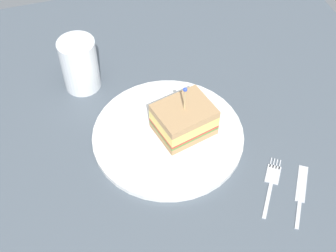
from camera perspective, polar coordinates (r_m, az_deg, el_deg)
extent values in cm
cube|color=#4C5660|center=(79.88, 0.00, -1.85)|extent=(92.92, 92.92, 2.00)
cylinder|color=white|center=(78.70, 0.00, -1.17)|extent=(26.10, 26.10, 1.02)
cube|color=tan|center=(78.56, 1.89, 0.01)|extent=(10.81, 9.52, 1.31)
cube|color=#478438|center=(77.91, 1.90, 0.41)|extent=(10.81, 9.52, 0.40)
cube|color=red|center=(77.57, 1.91, 0.63)|extent=(10.81, 9.52, 0.50)
cube|color=#F4D666|center=(76.63, 1.93, 1.23)|extent=(10.81, 9.52, 1.98)
cube|color=tan|center=(75.40, 1.97, 2.05)|extent=(10.81, 9.52, 1.31)
cylinder|color=tan|center=(73.54, 2.02, 3.37)|extent=(0.30, 0.30, 5.07)
sphere|color=blue|center=(71.72, 2.07, 4.76)|extent=(0.70, 0.70, 0.70)
cylinder|color=silver|center=(86.74, -10.85, 6.82)|extent=(5.98, 5.98, 7.24)
cylinder|color=white|center=(85.72, -11.00, 7.56)|extent=(6.79, 6.79, 10.31)
cube|color=silver|center=(73.40, 12.37, -9.05)|extent=(4.29, 5.79, 0.35)
cube|color=silver|center=(76.28, 13.02, -5.87)|extent=(3.86, 4.21, 0.35)
cube|color=silver|center=(77.63, 13.82, -4.71)|extent=(1.29, 1.74, 0.35)
cube|color=silver|center=(77.61, 13.46, -4.63)|extent=(1.29, 1.74, 0.35)
cube|color=silver|center=(77.58, 13.10, -4.54)|extent=(1.29, 1.74, 0.35)
cube|color=silver|center=(77.56, 12.74, -4.46)|extent=(1.29, 1.74, 0.35)
cube|color=silver|center=(73.65, 16.06, -10.08)|extent=(4.05, 5.80, 0.35)
cube|color=silver|center=(76.45, 16.42, -6.87)|extent=(5.07, 6.69, 0.24)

